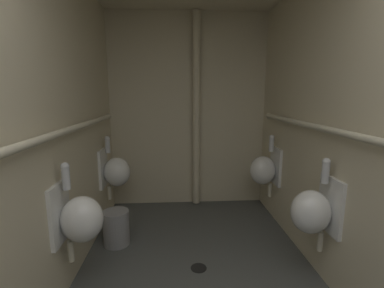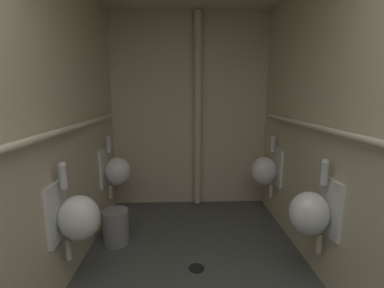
% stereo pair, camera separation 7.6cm
% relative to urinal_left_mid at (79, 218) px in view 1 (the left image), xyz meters
% --- Properties ---
extents(wall_left, '(0.06, 3.53, 2.53)m').
position_rel_urinal_left_mid_xyz_m(wall_left, '(-0.18, 0.02, 0.64)').
color(wall_left, beige).
rests_on(wall_left, ground).
extents(wall_right, '(0.06, 3.53, 2.53)m').
position_rel_urinal_left_mid_xyz_m(wall_right, '(1.93, 0.02, 0.64)').
color(wall_right, beige).
rests_on(wall_right, ground).
extents(wall_back, '(2.17, 0.06, 2.53)m').
position_rel_urinal_left_mid_xyz_m(wall_back, '(0.88, 1.76, 0.64)').
color(wall_back, beige).
rests_on(wall_back, ground).
extents(urinal_left_mid, '(0.32, 0.30, 0.76)m').
position_rel_urinal_left_mid_xyz_m(urinal_left_mid, '(0.00, 0.00, 0.00)').
color(urinal_left_mid, white).
extents(urinal_left_far, '(0.32, 0.30, 0.76)m').
position_rel_urinal_left_mid_xyz_m(urinal_left_far, '(0.00, 1.20, 0.00)').
color(urinal_left_far, white).
extents(urinal_right_mid, '(0.32, 0.30, 0.76)m').
position_rel_urinal_left_mid_xyz_m(urinal_right_mid, '(1.76, 0.01, 0.00)').
color(urinal_right_mid, white).
extents(urinal_right_far, '(0.32, 0.30, 0.76)m').
position_rel_urinal_left_mid_xyz_m(urinal_right_far, '(1.76, 1.16, 0.00)').
color(urinal_right_far, white).
extents(supply_pipe_left, '(0.06, 2.79, 0.06)m').
position_rel_urinal_left_mid_xyz_m(supply_pipe_left, '(-0.09, 0.04, 0.62)').
color(supply_pipe_left, beige).
extents(supply_pipe_right, '(0.06, 2.75, 0.06)m').
position_rel_urinal_left_mid_xyz_m(supply_pipe_right, '(1.84, 0.02, 0.62)').
color(supply_pipe_right, beige).
extents(standpipe_back_wall, '(0.10, 0.10, 2.48)m').
position_rel_urinal_left_mid_xyz_m(standpipe_back_wall, '(0.98, 1.65, 0.64)').
color(standpipe_back_wall, beige).
rests_on(standpipe_back_wall, ground).
extents(floor_drain, '(0.14, 0.14, 0.01)m').
position_rel_urinal_left_mid_xyz_m(floor_drain, '(0.89, 0.25, -0.62)').
color(floor_drain, black).
rests_on(floor_drain, ground).
extents(waste_bin, '(0.26, 0.26, 0.35)m').
position_rel_urinal_left_mid_xyz_m(waste_bin, '(0.10, 0.70, -0.45)').
color(waste_bin, gray).
rests_on(waste_bin, ground).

